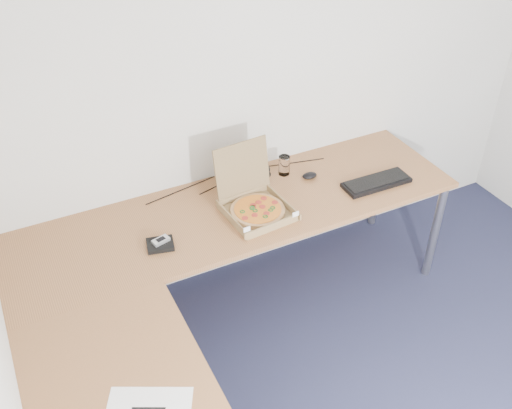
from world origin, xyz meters
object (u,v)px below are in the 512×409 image
drinking_glass (284,165)px  wallet (160,245)px  pizza_box (256,206)px  desk (214,280)px  keyboard (376,183)px

drinking_glass → wallet: bearing=-160.9°
pizza_box → desk: bearing=-143.1°
desk → wallet: 0.35m
pizza_box → drinking_glass: 0.41m
desk → keyboard: size_ratio=6.22×
drinking_glass → keyboard: (0.42, -0.34, -0.05)m
pizza_box → wallet: size_ratio=2.86×
pizza_box → keyboard: bearing=-10.5°
keyboard → drinking_glass: bearing=142.7°
pizza_box → drinking_glass: bearing=35.0°
desk → keyboard: (1.13, 0.28, 0.04)m
desk → drinking_glass: size_ratio=21.32×
desk → wallet: wallet is taller
desk → pizza_box: 0.54m
desk → drinking_glass: bearing=40.8°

